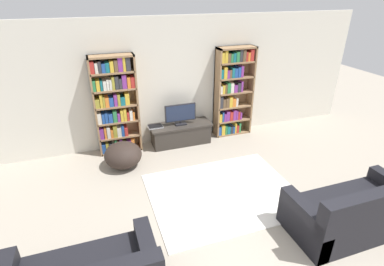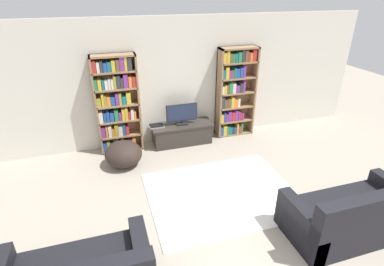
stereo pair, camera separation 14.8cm
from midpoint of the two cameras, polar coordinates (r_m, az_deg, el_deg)
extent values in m
cube|color=silver|center=(6.32, -4.79, 9.67)|extent=(8.80, 0.06, 2.60)
cube|color=#93704C|center=(6.05, -18.68, 4.45)|extent=(0.04, 0.30, 1.97)
cube|color=#93704C|center=(6.10, -11.13, 5.51)|extent=(0.04, 0.30, 1.97)
cube|color=#93704C|center=(6.19, -15.02, 5.41)|extent=(0.84, 0.04, 1.97)
cube|color=#93704C|center=(5.80, -16.01, 13.92)|extent=(0.84, 0.30, 0.04)
cube|color=#93704C|center=(6.46, -13.93, -3.02)|extent=(0.81, 0.30, 0.04)
cube|color=#234C99|center=(6.38, -17.12, -2.57)|extent=(0.07, 0.24, 0.21)
cube|color=#9E9333|center=(6.38, -16.49, -2.43)|extent=(0.06, 0.24, 0.22)
cube|color=#333338|center=(6.38, -15.89, -2.43)|extent=(0.07, 0.24, 0.20)
cube|color=silver|center=(6.39, -15.36, -2.34)|extent=(0.04, 0.24, 0.20)
cube|color=#2D7F47|center=(6.37, -14.95, -2.07)|extent=(0.05, 0.24, 0.26)
cube|color=#B72D28|center=(6.39, -14.49, -2.23)|extent=(0.04, 0.24, 0.20)
cube|color=#7F338C|center=(6.38, -14.03, -1.92)|extent=(0.05, 0.24, 0.26)
cube|color=#9E9333|center=(6.40, -13.34, -2.20)|extent=(0.08, 0.24, 0.16)
cube|color=#7F338C|center=(6.40, -12.59, -1.92)|extent=(0.07, 0.24, 0.20)
cube|color=orange|center=(6.40, -11.94, -1.70)|extent=(0.07, 0.24, 0.24)
cube|color=#93704C|center=(6.31, -14.24, -0.41)|extent=(0.81, 0.30, 0.04)
cube|color=#7F338C|center=(6.23, -17.50, 0.14)|extent=(0.08, 0.24, 0.22)
cube|color=orange|center=(6.23, -16.88, 0.26)|extent=(0.04, 0.24, 0.23)
cube|color=silver|center=(6.23, -16.31, 0.36)|extent=(0.07, 0.24, 0.23)
cube|color=orange|center=(6.25, -15.71, 0.17)|extent=(0.05, 0.24, 0.17)
cube|color=#9E9333|center=(6.24, -15.16, 0.55)|extent=(0.07, 0.24, 0.24)
cube|color=silver|center=(6.25, -14.42, 0.48)|extent=(0.08, 0.24, 0.20)
cube|color=#234C99|center=(6.25, -13.80, 0.69)|extent=(0.05, 0.24, 0.23)
cube|color=#B72D28|center=(6.26, -13.19, 0.60)|extent=(0.06, 0.24, 0.18)
cube|color=#93704C|center=(6.18, -14.57, 2.31)|extent=(0.81, 0.30, 0.04)
cube|color=silver|center=(6.11, -17.93, 2.88)|extent=(0.07, 0.24, 0.22)
cube|color=#234C99|center=(6.11, -17.25, 2.88)|extent=(0.05, 0.24, 0.19)
cube|color=#234C99|center=(6.11, -16.71, 3.01)|extent=(0.06, 0.24, 0.21)
cube|color=#234C99|center=(6.11, -15.99, 3.01)|extent=(0.08, 0.24, 0.18)
cube|color=#2D7F47|center=(6.11, -15.22, 3.31)|extent=(0.07, 0.24, 0.23)
cube|color=#7F338C|center=(6.12, -14.53, 3.17)|extent=(0.05, 0.24, 0.17)
cube|color=gold|center=(6.12, -13.98, 3.50)|extent=(0.06, 0.24, 0.23)
cube|color=gold|center=(6.12, -13.41, 3.65)|extent=(0.05, 0.24, 0.25)
cube|color=#B72D28|center=(6.14, -12.86, 3.39)|extent=(0.04, 0.24, 0.17)
cube|color=silver|center=(6.14, -12.34, 3.59)|extent=(0.06, 0.24, 0.20)
cube|color=orange|center=(6.15, -11.84, 3.50)|extent=(0.04, 0.24, 0.16)
cube|color=#93704C|center=(6.06, -14.92, 5.15)|extent=(0.81, 0.30, 0.04)
cube|color=#9E9333|center=(6.00, -18.30, 5.56)|extent=(0.08, 0.24, 0.17)
cube|color=gold|center=(5.99, -17.66, 6.02)|extent=(0.05, 0.24, 0.25)
cube|color=#9E9333|center=(5.99, -17.19, 5.89)|extent=(0.04, 0.24, 0.21)
cube|color=orange|center=(6.00, -16.62, 5.87)|extent=(0.07, 0.24, 0.19)
cube|color=#234C99|center=(6.00, -15.87, 5.93)|extent=(0.08, 0.24, 0.18)
cube|color=#7F338C|center=(6.00, -15.14, 6.26)|extent=(0.06, 0.24, 0.23)
cube|color=#9E9333|center=(6.00, -14.55, 6.34)|extent=(0.05, 0.24, 0.23)
cube|color=#196B75|center=(6.02, -13.84, 6.16)|extent=(0.08, 0.24, 0.16)
cube|color=gold|center=(6.01, -13.06, 6.56)|extent=(0.08, 0.24, 0.23)
cube|color=#93704C|center=(5.95, -15.28, 8.10)|extent=(0.81, 0.30, 0.04)
cube|color=#2D7F47|center=(5.90, -18.90, 8.65)|extent=(0.05, 0.24, 0.20)
cube|color=gold|center=(5.90, -18.23, 8.73)|extent=(0.07, 0.24, 0.20)
cube|color=#196B75|center=(5.90, -17.63, 8.78)|extent=(0.04, 0.24, 0.19)
cube|color=silver|center=(5.90, -17.06, 8.80)|extent=(0.06, 0.24, 0.18)
cube|color=silver|center=(5.90, -16.51, 8.97)|extent=(0.04, 0.24, 0.19)
cube|color=silver|center=(5.90, -16.03, 9.02)|extent=(0.04, 0.24, 0.19)
cube|color=#9E9333|center=(5.90, -15.57, 9.31)|extent=(0.05, 0.24, 0.24)
cube|color=#333338|center=(5.90, -14.93, 9.41)|extent=(0.07, 0.24, 0.24)
cube|color=#333338|center=(5.91, -14.28, 9.29)|extent=(0.05, 0.24, 0.20)
cube|color=#7F338C|center=(5.91, -13.60, 9.66)|extent=(0.08, 0.24, 0.26)
cube|color=orange|center=(5.92, -12.79, 9.54)|extent=(0.06, 0.24, 0.21)
cube|color=#B72D28|center=(5.93, -12.05, 9.61)|extent=(0.08, 0.24, 0.21)
cube|color=#93704C|center=(5.86, -15.66, 11.14)|extent=(0.81, 0.30, 0.04)
cube|color=#B72D28|center=(5.81, -19.27, 11.82)|extent=(0.07, 0.24, 0.22)
cube|color=silver|center=(5.81, -18.54, 11.79)|extent=(0.05, 0.24, 0.19)
cube|color=#333338|center=(5.81, -17.97, 11.98)|extent=(0.05, 0.24, 0.21)
cube|color=#234C99|center=(5.82, -17.31, 11.86)|extent=(0.06, 0.24, 0.17)
cube|color=#196B75|center=(5.82, -16.62, 12.02)|extent=(0.07, 0.24, 0.18)
cube|color=gold|center=(5.82, -15.87, 12.23)|extent=(0.07, 0.24, 0.20)
cube|color=brown|center=(5.82, -15.12, 12.39)|extent=(0.07, 0.24, 0.21)
cube|color=#7F338C|center=(5.83, -14.37, 12.68)|extent=(0.08, 0.24, 0.26)
cube|color=gold|center=(5.83, -13.66, 12.76)|extent=(0.05, 0.24, 0.25)
cube|color=#333338|center=(5.84, -12.95, 12.78)|extent=(0.08, 0.24, 0.24)
cube|color=#93704C|center=(6.54, 4.14, 7.34)|extent=(0.04, 0.30, 1.97)
cube|color=#93704C|center=(6.88, 10.40, 7.95)|extent=(0.04, 0.30, 1.97)
cube|color=#93704C|center=(6.81, 6.87, 8.00)|extent=(0.84, 0.04, 1.97)
cube|color=#93704C|center=(6.46, 7.85, 15.82)|extent=(0.84, 0.30, 0.04)
cube|color=#93704C|center=(7.06, 6.91, 0.21)|extent=(0.81, 0.30, 0.04)
cube|color=#234C99|center=(6.86, 4.38, 0.64)|extent=(0.07, 0.24, 0.20)
cube|color=gold|center=(6.89, 5.03, 0.82)|extent=(0.08, 0.24, 0.23)
cube|color=#2D7F47|center=(6.92, 5.58, 0.82)|extent=(0.05, 0.24, 0.20)
cube|color=#196B75|center=(6.95, 6.08, 0.80)|extent=(0.07, 0.24, 0.18)
cube|color=#333338|center=(6.98, 6.61, 0.83)|extent=(0.05, 0.24, 0.16)
cube|color=#234C99|center=(7.01, 7.01, 0.89)|extent=(0.04, 0.24, 0.16)
cube|color=gold|center=(7.01, 7.36, 1.23)|extent=(0.04, 0.24, 0.24)
cube|color=#B72D28|center=(7.04, 7.73, 1.04)|extent=(0.06, 0.24, 0.17)
cube|color=#2D7F47|center=(7.05, 8.14, 1.31)|extent=(0.04, 0.24, 0.23)
cube|color=#93704C|center=(6.92, 7.06, 2.65)|extent=(0.81, 0.30, 0.04)
cube|color=gold|center=(6.73, 4.47, 3.08)|extent=(0.07, 0.24, 0.18)
cube|color=#234C99|center=(6.75, 4.97, 3.32)|extent=(0.04, 0.24, 0.23)
cube|color=#7F338C|center=(6.77, 5.37, 3.20)|extent=(0.05, 0.24, 0.18)
cube|color=#7F338C|center=(6.79, 5.92, 3.45)|extent=(0.07, 0.24, 0.23)
cube|color=#B72D28|center=(6.83, 6.54, 3.45)|extent=(0.07, 0.24, 0.21)
cube|color=#7F338C|center=(6.86, 7.14, 3.64)|extent=(0.07, 0.24, 0.24)
cube|color=#7F338C|center=(6.89, 7.60, 3.61)|extent=(0.04, 0.24, 0.21)
cube|color=#B72D28|center=(6.91, 7.94, 3.55)|extent=(0.04, 0.24, 0.19)
cube|color=#7F338C|center=(6.94, 8.31, 3.51)|extent=(0.04, 0.24, 0.16)
cube|color=#93704C|center=(6.80, 7.21, 5.19)|extent=(0.81, 0.30, 0.04)
cube|color=#333338|center=(6.60, 4.61, 6.01)|extent=(0.08, 0.24, 0.26)
cube|color=brown|center=(6.64, 5.19, 5.84)|extent=(0.06, 0.24, 0.20)
cube|color=brown|center=(6.67, 5.80, 5.95)|extent=(0.08, 0.24, 0.21)
cube|color=gold|center=(6.69, 6.43, 6.09)|extent=(0.07, 0.24, 0.23)
cube|color=orange|center=(6.74, 7.05, 5.97)|extent=(0.08, 0.24, 0.18)
cube|color=silver|center=(6.76, 7.56, 6.06)|extent=(0.05, 0.24, 0.19)
cube|color=#93704C|center=(6.69, 7.36, 7.81)|extent=(0.81, 0.30, 0.04)
cube|color=silver|center=(6.50, 4.59, 8.34)|extent=(0.05, 0.24, 0.17)
cube|color=gold|center=(6.52, 5.07, 8.46)|extent=(0.05, 0.24, 0.19)
cube|color=brown|center=(6.54, 5.51, 8.55)|extent=(0.04, 0.24, 0.20)
cube|color=#2D7F47|center=(6.56, 6.03, 8.71)|extent=(0.07, 0.24, 0.22)
cube|color=silver|center=(6.60, 6.66, 8.71)|extent=(0.07, 0.24, 0.21)
cube|color=#7F338C|center=(6.64, 7.31, 8.57)|extent=(0.08, 0.24, 0.16)
cube|color=#333338|center=(6.67, 7.97, 8.78)|extent=(0.07, 0.24, 0.20)
cube|color=#7F338C|center=(6.69, 8.47, 8.95)|extent=(0.05, 0.24, 0.23)
cube|color=#93704C|center=(6.60, 7.52, 10.52)|extent=(0.81, 0.30, 0.04)
cube|color=#196B75|center=(6.41, 4.73, 11.24)|extent=(0.06, 0.24, 0.19)
cube|color=gold|center=(6.43, 5.36, 11.50)|extent=(0.07, 0.24, 0.24)
cube|color=#7F338C|center=(6.47, 5.90, 11.22)|extent=(0.05, 0.24, 0.17)
cube|color=brown|center=(6.49, 6.35, 11.28)|extent=(0.05, 0.24, 0.17)
cube|color=#196B75|center=(6.51, 6.83, 11.47)|extent=(0.06, 0.24, 0.21)
cube|color=#234C99|center=(6.54, 7.38, 11.44)|extent=(0.07, 0.24, 0.19)
cube|color=#234C99|center=(6.57, 7.99, 11.55)|extent=(0.06, 0.24, 0.21)
cube|color=#7F338C|center=(6.60, 8.50, 11.68)|extent=(0.06, 0.24, 0.24)
cube|color=#93704C|center=(6.52, 7.70, 13.30)|extent=(0.81, 0.30, 0.04)
cube|color=gold|center=(6.33, 4.87, 14.22)|extent=(0.07, 0.24, 0.22)
cube|color=gold|center=(6.36, 5.50, 14.35)|extent=(0.06, 0.24, 0.24)
cube|color=brown|center=(6.39, 6.05, 14.14)|extent=(0.06, 0.24, 0.19)
cube|color=#2D7F47|center=(6.42, 6.56, 14.14)|extent=(0.05, 0.24, 0.18)
cube|color=#196B75|center=(6.44, 7.06, 14.19)|extent=(0.06, 0.24, 0.19)
cube|color=#2D7F47|center=(6.47, 7.68, 14.32)|extent=(0.07, 0.24, 0.21)
cube|color=#333338|center=(6.50, 8.29, 14.49)|extent=(0.06, 0.24, 0.24)
cube|color=brown|center=(6.54, 8.89, 14.45)|extent=(0.07, 0.24, 0.23)
cube|color=#B72D28|center=(6.57, 9.34, 14.32)|extent=(0.04, 0.24, 0.20)
cube|color=orange|center=(6.59, 9.74, 14.26)|extent=(0.05, 0.24, 0.18)
cube|color=#B72D28|center=(6.62, 10.32, 14.53)|extent=(0.08, 0.24, 0.24)
cube|color=#332D28|center=(6.47, -2.82, -0.28)|extent=(1.23, 0.45, 0.41)
cube|color=#332D28|center=(6.38, -2.86, 1.52)|extent=(1.31, 0.48, 0.04)
cube|color=black|center=(6.36, -2.86, 1.77)|extent=(0.24, 0.16, 0.03)
cylinder|color=black|center=(6.34, -2.86, 2.10)|extent=(0.04, 0.04, 0.05)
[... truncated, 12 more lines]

